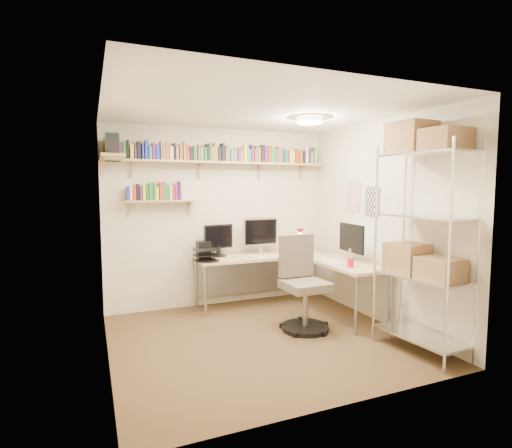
# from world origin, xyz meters

# --- Properties ---
(ground) EXTENTS (3.20, 3.20, 0.00)m
(ground) POSITION_xyz_m (0.00, 0.00, 0.00)
(ground) COLOR #4C3820
(ground) RESTS_ON ground
(room_shell) EXTENTS (3.24, 3.04, 2.52)m
(room_shell) POSITION_xyz_m (0.00, 0.00, 1.55)
(room_shell) COLOR beige
(room_shell) RESTS_ON ground
(wall_shelves) EXTENTS (3.12, 1.09, 0.80)m
(wall_shelves) POSITION_xyz_m (-0.42, 1.30, 2.03)
(wall_shelves) COLOR tan
(wall_shelves) RESTS_ON ground
(corner_desk) EXTENTS (2.07, 1.83, 1.25)m
(corner_desk) POSITION_xyz_m (0.58, 0.95, 0.71)
(corner_desk) COLOR tan
(corner_desk) RESTS_ON ground
(office_chair) EXTENTS (0.58, 0.60, 1.11)m
(office_chair) POSITION_xyz_m (0.58, 0.11, 0.47)
(office_chair) COLOR black
(office_chair) RESTS_ON ground
(wire_rack) EXTENTS (0.53, 0.95, 2.35)m
(wire_rack) POSITION_xyz_m (1.36, -0.91, 1.48)
(wire_rack) COLOR silver
(wire_rack) RESTS_ON ground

